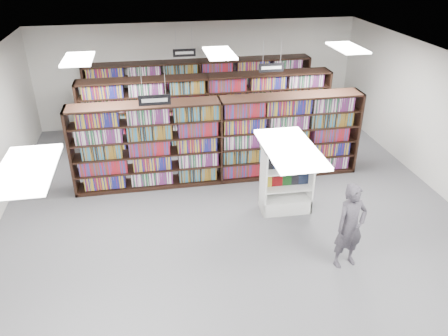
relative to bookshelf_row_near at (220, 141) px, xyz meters
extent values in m
plane|color=#535358|center=(0.00, -2.00, -1.05)|extent=(12.00, 12.00, 0.00)
cube|color=silver|center=(0.00, -2.00, 2.15)|extent=(10.00, 12.00, 0.10)
cube|color=silver|center=(0.00, 4.00, 0.55)|extent=(10.00, 0.10, 3.20)
cube|color=black|center=(0.00, 0.00, 0.00)|extent=(7.00, 0.60, 2.10)
cube|color=maroon|center=(0.00, 0.00, 0.00)|extent=(6.88, 0.42, 1.98)
cube|color=black|center=(0.00, 2.00, 0.00)|extent=(7.00, 0.60, 2.10)
cube|color=maroon|center=(0.00, 2.00, 0.00)|extent=(6.88, 0.42, 1.98)
cube|color=black|center=(0.00, 3.70, 0.00)|extent=(7.00, 0.60, 2.10)
cube|color=maroon|center=(0.00, 3.70, 0.00)|extent=(6.88, 0.42, 1.98)
cylinder|color=#B2B2B7|center=(-1.73, -1.00, 1.86)|extent=(0.01, 0.01, 0.58)
cylinder|color=#B2B2B7|center=(-1.27, -1.00, 1.86)|extent=(0.01, 0.01, 0.58)
cube|color=black|center=(-1.50, -1.00, 1.46)|extent=(0.65, 0.02, 0.22)
cube|color=white|center=(-1.50, -1.01, 1.46)|extent=(0.52, 0.00, 0.08)
cylinder|color=#B2B2B7|center=(1.27, 1.00, 1.86)|extent=(0.01, 0.01, 0.58)
cylinder|color=#B2B2B7|center=(1.73, 1.00, 1.86)|extent=(0.01, 0.01, 0.58)
cube|color=black|center=(1.50, 1.00, 1.46)|extent=(0.65, 0.02, 0.22)
cube|color=white|center=(1.50, 0.99, 1.46)|extent=(0.52, 0.00, 0.08)
cylinder|color=#B2B2B7|center=(-0.73, 3.00, 1.86)|extent=(0.01, 0.01, 0.58)
cylinder|color=#B2B2B7|center=(-0.27, 3.00, 1.86)|extent=(0.01, 0.01, 0.58)
cube|color=black|center=(-0.50, 3.00, 1.46)|extent=(0.65, 0.02, 0.22)
cube|color=white|center=(-0.50, 2.99, 1.46)|extent=(0.52, 0.00, 0.08)
cube|color=white|center=(-3.00, -5.00, 2.11)|extent=(0.60, 1.20, 0.04)
cube|color=white|center=(0.00, -5.00, 2.11)|extent=(0.60, 1.20, 0.04)
cube|color=white|center=(-3.00, 0.00, 2.11)|extent=(0.60, 1.20, 0.04)
cube|color=white|center=(0.00, 0.00, 2.11)|extent=(0.60, 1.20, 0.04)
cube|color=white|center=(3.00, 0.00, 2.11)|extent=(0.60, 1.20, 0.04)
cube|color=white|center=(1.18, -1.66, -0.89)|extent=(1.10, 0.57, 0.32)
cube|color=white|center=(0.66, -1.64, -0.29)|extent=(0.05, 0.54, 1.52)
cube|color=white|center=(1.70, -1.67, -0.29)|extent=(0.05, 0.54, 1.52)
cube|color=white|center=(1.19, -1.40, -0.29)|extent=(1.08, 0.06, 1.52)
cube|color=white|center=(1.18, -1.66, 0.45)|extent=(1.10, 0.57, 0.03)
cube|color=white|center=(1.18, -1.66, -0.45)|extent=(1.01, 0.53, 0.02)
cube|color=white|center=(1.18, -1.66, -0.02)|extent=(1.01, 0.53, 0.02)
cube|color=black|center=(0.76, -1.60, 0.15)|extent=(0.22, 0.08, 0.33)
cube|color=#151E38|center=(0.97, -1.60, 0.15)|extent=(0.22, 0.08, 0.33)
cube|color=yellow|center=(1.18, -1.61, 0.15)|extent=(0.22, 0.08, 0.33)
cube|color=maroon|center=(1.39, -1.61, 0.15)|extent=(0.22, 0.08, 0.33)
cube|color=#134216|center=(1.60, -1.62, 0.15)|extent=(0.22, 0.08, 0.33)
cube|color=yellow|center=(0.78, -1.60, -0.29)|extent=(0.24, 0.07, 0.30)
cube|color=maroon|center=(0.98, -1.60, -0.29)|extent=(0.24, 0.07, 0.30)
cube|color=#134216|center=(1.18, -1.61, -0.29)|extent=(0.24, 0.07, 0.30)
cube|color=black|center=(1.38, -1.61, -0.29)|extent=(0.24, 0.07, 0.30)
cube|color=#151E38|center=(1.58, -1.62, -0.29)|extent=(0.24, 0.07, 0.30)
cube|color=black|center=(1.12, -1.61, 0.47)|extent=(0.58, 0.40, 0.01)
cube|color=white|center=(0.99, -1.61, 0.48)|extent=(0.28, 0.32, 0.05)
cube|color=white|center=(1.25, -1.61, 0.48)|extent=(0.28, 0.32, 0.06)
cylinder|color=white|center=(1.10, -1.61, 0.52)|extent=(0.15, 0.29, 0.10)
imported|color=#47444D|center=(1.74, -3.62, -0.21)|extent=(0.68, 0.51, 1.67)
camera|label=1|loc=(-1.63, -9.51, 4.34)|focal=35.00mm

